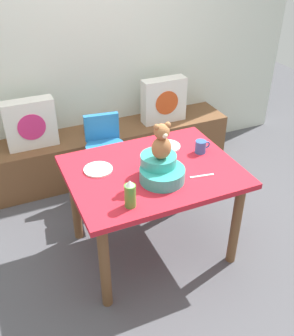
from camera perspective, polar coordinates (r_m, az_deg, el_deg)
ground_plane at (r=3.15m, az=0.75°, el=-11.51°), size 8.00×8.00×0.00m
back_wall at (r=3.75m, az=-8.91°, el=18.54°), size 4.40×0.10×2.60m
window_bench at (r=3.91m, az=-6.49°, el=2.34°), size 2.60×0.44×0.46m
pillow_floral_left at (r=3.58m, az=-16.71°, el=6.21°), size 0.44×0.15×0.44m
pillow_floral_right at (r=3.91m, az=2.46°, el=9.87°), size 0.44×0.15×0.44m
book_stack at (r=3.77m, az=-7.44°, el=5.71°), size 0.20×0.14×0.08m
dining_table at (r=2.75m, az=0.84°, el=-2.11°), size 1.17×0.90×0.74m
highchair at (r=3.38m, az=-6.11°, el=2.81°), size 0.35×0.48×0.79m
infant_seat_teal at (r=2.55m, az=2.09°, el=-0.23°), size 0.30×0.33×0.16m
teddy_bear at (r=2.45m, az=2.19°, el=3.82°), size 0.13×0.12×0.25m
ketchup_bottle at (r=2.31m, az=-2.48°, el=-3.85°), size 0.07×0.07×0.18m
coffee_mug at (r=2.89m, az=7.89°, el=3.12°), size 0.12×0.08×0.09m
dinner_plate_near at (r=2.69m, az=-7.17°, el=-0.21°), size 0.20×0.20×0.01m
dinner_plate_far at (r=2.95m, az=2.96°, el=3.21°), size 0.20×0.20×0.01m
table_fork at (r=2.64m, az=8.05°, el=-1.15°), size 0.17×0.04×0.01m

